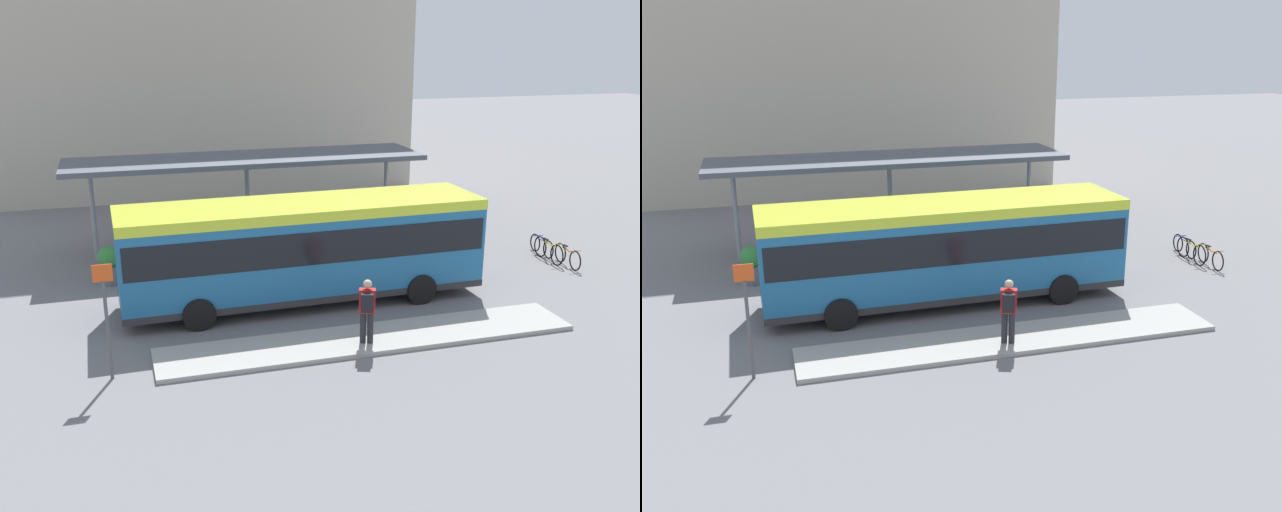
% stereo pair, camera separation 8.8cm
% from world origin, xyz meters
% --- Properties ---
extents(ground_plane, '(120.00, 120.00, 0.00)m').
position_xyz_m(ground_plane, '(0.00, 0.00, 0.00)').
color(ground_plane, slate).
extents(curb_island, '(11.06, 1.80, 0.12)m').
position_xyz_m(curb_island, '(0.90, -3.29, 0.06)').
color(curb_island, '#9E9E99').
rests_on(curb_island, ground_plane).
extents(city_bus, '(10.62, 2.85, 3.03)m').
position_xyz_m(city_bus, '(0.01, 0.00, 1.78)').
color(city_bus, '#1E6093').
rests_on(city_bus, ground_plane).
extents(pedestrian_waiting, '(0.49, 0.53, 1.70)m').
position_xyz_m(pedestrian_waiting, '(0.68, -3.64, 1.10)').
color(pedestrian_waiting, '#232328').
rests_on(pedestrian_waiting, curb_island).
extents(bicycle_orange, '(0.48, 1.63, 0.71)m').
position_xyz_m(bicycle_orange, '(9.58, 0.61, 0.35)').
color(bicycle_orange, black).
rests_on(bicycle_orange, ground_plane).
extents(bicycle_yellow, '(0.48, 1.78, 0.77)m').
position_xyz_m(bicycle_yellow, '(9.28, 1.31, 0.38)').
color(bicycle_yellow, black).
rests_on(bicycle_yellow, ground_plane).
extents(bicycle_blue, '(0.48, 1.55, 0.67)m').
position_xyz_m(bicycle_blue, '(9.47, 2.01, 0.34)').
color(bicycle_blue, black).
rests_on(bicycle_blue, ground_plane).
extents(station_shelter, '(12.73, 3.12, 3.43)m').
position_xyz_m(station_shelter, '(-0.50, 5.82, 3.28)').
color(station_shelter, '#4C515B').
rests_on(station_shelter, ground_plane).
extents(potted_planter_near_shelter, '(0.72, 0.72, 1.24)m').
position_xyz_m(potted_planter_near_shelter, '(-5.49, 3.23, 0.66)').
color(potted_planter_near_shelter, slate).
rests_on(potted_planter_near_shelter, ground_plane).
extents(potted_planter_far_side, '(0.80, 0.80, 1.35)m').
position_xyz_m(potted_planter_far_side, '(3.08, 3.23, 0.71)').
color(potted_planter_far_side, slate).
rests_on(potted_planter_far_side, ground_plane).
extents(platform_sign, '(0.44, 0.08, 2.80)m').
position_xyz_m(platform_sign, '(-5.58, -3.57, 1.56)').
color(platform_sign, '#4C4C51').
rests_on(platform_sign, ground_plane).
extents(station_building, '(19.93, 13.05, 17.33)m').
position_xyz_m(station_building, '(-0.28, 20.95, 8.67)').
color(station_building, '#BCB29E').
rests_on(station_building, ground_plane).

